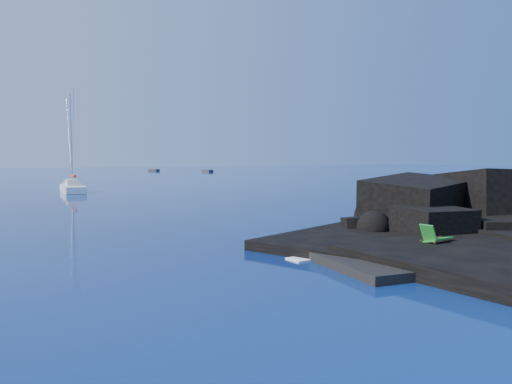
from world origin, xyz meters
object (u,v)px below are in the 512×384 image
at_px(deck_chair, 438,234).
at_px(distant_boat_b, 207,172).
at_px(sailboat, 73,192).
at_px(marker_cone, 433,236).
at_px(sunbather, 448,254).
at_px(distant_boat_a, 154,171).

xyz_separation_m(deck_chair, distant_boat_b, (37.69, 117.43, -0.94)).
xyz_separation_m(sailboat, marker_cone, (8.91, -47.54, 0.66)).
bearing_deg(sunbather, deck_chair, 35.08).
distance_m(sunbather, marker_cone, 3.50).
bearing_deg(distant_boat_b, sunbather, -113.54).
height_order(sailboat, marker_cone, sailboat).
bearing_deg(marker_cone, distant_boat_b, 72.44).
relative_size(sailboat, deck_chair, 6.93).
distance_m(sailboat, distant_boat_b, 82.63).
bearing_deg(sailboat, sunbather, -79.99).
xyz_separation_m(sailboat, sunbather, (6.73, -50.27, 0.51)).
height_order(deck_chair, distant_boat_b, deck_chair).
height_order(sunbather, distant_boat_a, sunbather).
bearing_deg(sunbather, marker_cone, 34.84).
distance_m(sailboat, deck_chair, 49.28).
distance_m(deck_chair, marker_cone, 1.41).
relative_size(sailboat, sunbather, 7.12).
xyz_separation_m(deck_chair, distant_boat_a, (26.66, 133.09, -0.94)).
distance_m(marker_cone, distant_boat_a, 134.51).
bearing_deg(deck_chair, distant_boat_a, 66.85).
height_order(sunbather, distant_boat_b, sunbather).
relative_size(distant_boat_a, distant_boat_b, 0.93).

